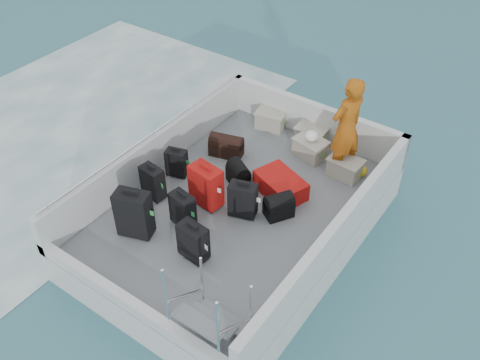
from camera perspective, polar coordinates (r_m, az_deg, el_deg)
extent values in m
plane|color=#184956|center=(9.05, -0.22, -5.75)|extent=(160.00, 160.00, 0.00)
plane|color=white|center=(11.84, -19.54, 4.29)|extent=(10.00, 10.00, 0.00)
cube|color=silver|center=(8.84, -0.23, -4.40)|extent=(3.60, 5.00, 0.60)
cube|color=slate|center=(8.63, -0.23, -2.93)|extent=(3.30, 4.70, 0.02)
cube|color=silver|center=(9.27, -8.98, 2.97)|extent=(0.14, 5.00, 0.70)
cube|color=silver|center=(7.78, 10.24, -5.99)|extent=(0.14, 5.00, 0.70)
cube|color=silver|center=(10.05, 7.89, 6.36)|extent=(3.60, 0.14, 0.70)
cube|color=silver|center=(7.36, -11.58, -12.85)|extent=(3.60, 0.14, 0.20)
cylinder|color=silver|center=(9.04, -9.24, 4.98)|extent=(0.04, 4.80, 0.04)
cube|color=black|center=(8.08, -11.24, -3.60)|extent=(0.58, 0.44, 0.79)
cube|color=black|center=(8.73, -9.28, -0.29)|extent=(0.42, 0.27, 0.59)
cube|color=black|center=(9.13, -6.77, 1.80)|extent=(0.39, 0.30, 0.51)
cube|color=black|center=(8.19, -6.12, -3.20)|extent=(0.42, 0.29, 0.58)
cube|color=#AD0D0E|center=(8.47, -3.64, -0.66)|extent=(0.55, 0.38, 0.71)
cube|color=black|center=(7.69, -5.01, -6.61)|extent=(0.45, 0.29, 0.60)
cube|color=black|center=(8.29, 0.30, -2.17)|extent=(0.48, 0.37, 0.60)
cube|color=#AD0D0E|center=(8.79, 4.35, -0.58)|extent=(0.97, 0.80, 0.33)
cube|color=#AFAD98|center=(10.31, 3.29, 6.37)|extent=(0.58, 0.45, 0.32)
cube|color=#AFAD98|center=(9.96, 7.60, 4.68)|extent=(0.54, 0.38, 0.32)
cube|color=#AFAD98|center=(9.62, 7.49, 3.31)|extent=(0.60, 0.47, 0.33)
cube|color=#AFAD98|center=(9.28, 11.12, 1.22)|extent=(0.55, 0.40, 0.32)
ellipsoid|color=gold|center=(9.38, 12.59, 1.04)|extent=(0.28, 0.26, 0.22)
ellipsoid|color=white|center=(9.47, 7.62, 4.54)|extent=(0.24, 0.24, 0.18)
imported|color=orange|center=(8.96, 11.26, 5.52)|extent=(0.63, 0.77, 1.81)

